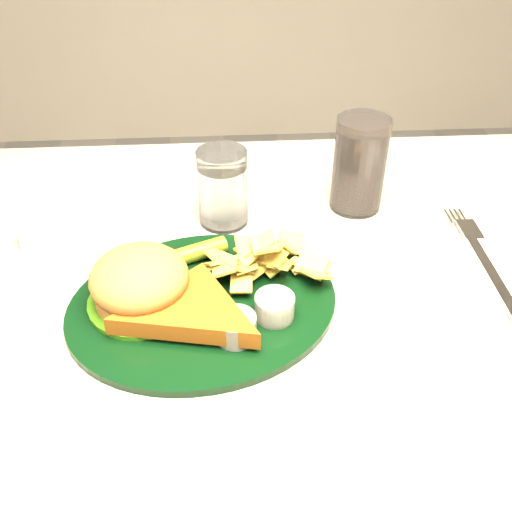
% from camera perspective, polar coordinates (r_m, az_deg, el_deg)
% --- Properties ---
extents(table, '(1.20, 0.80, 0.75)m').
position_cam_1_polar(table, '(0.94, -1.68, -21.85)').
color(table, '#A59E95').
rests_on(table, ground).
extents(dinner_plate, '(0.35, 0.31, 0.07)m').
position_cam_1_polar(dinner_plate, '(0.62, -5.45, -2.79)').
color(dinner_plate, black).
rests_on(dinner_plate, table).
extents(water_glass, '(0.08, 0.08, 0.10)m').
position_cam_1_polar(water_glass, '(0.75, -3.34, 6.83)').
color(water_glass, white).
rests_on(water_glass, table).
extents(cola_glass, '(0.09, 0.09, 0.13)m').
position_cam_1_polar(cola_glass, '(0.78, 10.29, 8.97)').
color(cola_glass, black).
rests_on(cola_glass, table).
extents(fork_napkin, '(0.15, 0.19, 0.01)m').
position_cam_1_polar(fork_napkin, '(0.73, 22.30, -1.33)').
color(fork_napkin, silver).
rests_on(fork_napkin, table).
extents(ramekin, '(0.05, 0.05, 0.03)m').
position_cam_1_polar(ramekin, '(0.77, -21.00, 2.08)').
color(ramekin, white).
rests_on(ramekin, table).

